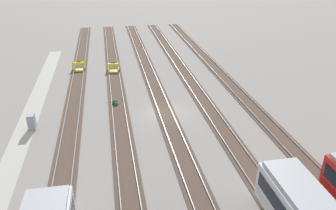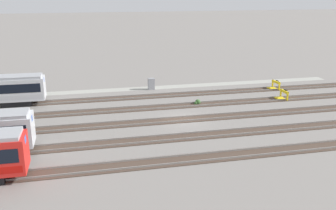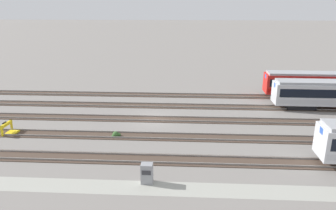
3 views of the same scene
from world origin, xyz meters
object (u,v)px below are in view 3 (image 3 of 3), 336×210
at_px(subway_car_front_row_left_inner, 329,84).
at_px(electrical_cabinet, 147,173).
at_px(weed_clump, 116,135).
at_px(bumper_stop_near_inner_track, 9,129).

height_order(subway_car_front_row_left_inner, electrical_cabinet, subway_car_front_row_left_inner).
bearing_deg(subway_car_front_row_left_inner, electrical_cabinet, -133.72).
bearing_deg(weed_clump, electrical_cabinet, -63.83).
bearing_deg(weed_clump, bumper_stop_near_inner_track, 178.47).
height_order(bumper_stop_near_inner_track, electrical_cabinet, electrical_cabinet).
xyz_separation_m(electrical_cabinet, weed_clump, (-4.23, 8.61, -0.56)).
distance_m(subway_car_front_row_left_inner, electrical_cabinet, 33.58).
relative_size(bumper_stop_near_inner_track, weed_clump, 2.18).
bearing_deg(subway_car_front_row_left_inner, bumper_stop_near_inner_track, -158.46).
relative_size(subway_car_front_row_left_inner, electrical_cabinet, 11.28).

